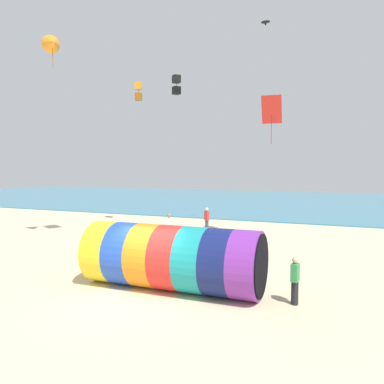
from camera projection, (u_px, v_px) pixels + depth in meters
ground_plane at (135, 301)px, 12.79m from camera, size 120.00×120.00×0.00m
sea at (291, 202)px, 49.92m from camera, size 120.00×40.00×0.10m
giant_inflatable_tube at (172, 258)px, 13.99m from camera, size 6.76×2.44×2.41m
kite_handler at (295, 280)px, 12.43m from camera, size 0.27×0.39×1.62m
kite_black_box at (176, 85)px, 23.52m from camera, size 0.62×0.62×1.26m
kite_red_diamond at (272, 110)px, 22.66m from camera, size 1.25×0.83×2.88m
kite_black_parafoil at (266, 22)px, 26.34m from camera, size 0.67×0.31×0.36m
kite_orange_delta at (52, 43)px, 21.37m from camera, size 1.57×1.55×2.00m
kite_orange_box at (138, 91)px, 28.69m from camera, size 0.66×0.66×1.45m
bystander_mid_beach at (207, 220)px, 26.44m from camera, size 0.42×0.38×1.75m
bystander_far_left at (169, 228)px, 22.72m from camera, size 0.31×0.41×1.80m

